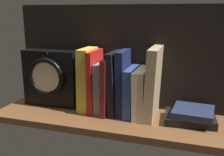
% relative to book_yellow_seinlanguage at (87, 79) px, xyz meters
% --- Properties ---
extents(ground_plane, '(0.88, 0.27, 0.03)m').
position_rel_book_yellow_seinlanguage_xyz_m(ground_plane, '(0.11, -0.04, -0.13)').
color(ground_plane, brown).
extents(back_panel, '(0.88, 0.01, 0.40)m').
position_rel_book_yellow_seinlanguage_xyz_m(back_panel, '(0.11, 0.09, 0.08)').
color(back_panel, black).
rests_on(back_panel, ground_plane).
extents(book_yellow_seinlanguage, '(0.05, 0.12, 0.24)m').
position_rel_book_yellow_seinlanguage_xyz_m(book_yellow_seinlanguage, '(0.00, 0.00, 0.00)').
color(book_yellow_seinlanguage, gold).
rests_on(book_yellow_seinlanguage, ground_plane).
extents(book_red_requiem, '(0.02, 0.14, 0.23)m').
position_rel_book_yellow_seinlanguage_xyz_m(book_red_requiem, '(0.03, 0.00, -0.00)').
color(book_red_requiem, red).
rests_on(book_red_requiem, ground_plane).
extents(book_gray_chess, '(0.03, 0.13, 0.19)m').
position_rel_book_yellow_seinlanguage_xyz_m(book_gray_chess, '(0.06, 0.00, -0.02)').
color(book_gray_chess, gray).
rests_on(book_gray_chess, ground_plane).
extents(book_maroon_dawkins, '(0.02, 0.16, 0.21)m').
position_rel_book_yellow_seinlanguage_xyz_m(book_maroon_dawkins, '(0.09, 0.00, -0.01)').
color(book_maroon_dawkins, maroon).
rests_on(book_maroon_dawkins, ground_plane).
extents(book_black_skeptic, '(0.04, 0.15, 0.23)m').
position_rel_book_yellow_seinlanguage_xyz_m(book_black_skeptic, '(0.11, 0.00, -0.00)').
color(book_black_skeptic, black).
rests_on(book_black_skeptic, ground_plane).
extents(book_navy_bierce, '(0.03, 0.13, 0.24)m').
position_rel_book_yellow_seinlanguage_xyz_m(book_navy_bierce, '(0.14, 0.00, -0.00)').
color(book_navy_bierce, '#192147').
rests_on(book_navy_bierce, ground_plane).
extents(book_blue_modern, '(0.03, 0.15, 0.18)m').
position_rel_book_yellow_seinlanguage_xyz_m(book_blue_modern, '(0.18, 0.00, -0.03)').
color(book_blue_modern, '#2D4C8E').
rests_on(book_blue_modern, ground_plane).
extents(book_cream_twain, '(0.04, 0.16, 0.18)m').
position_rel_book_yellow_seinlanguage_xyz_m(book_cream_twain, '(0.21, 0.00, -0.03)').
color(book_cream_twain, beige).
rests_on(book_cream_twain, ground_plane).
extents(book_tan_shortstories, '(0.04, 0.17, 0.26)m').
position_rel_book_yellow_seinlanguage_xyz_m(book_tan_shortstories, '(0.25, 0.00, 0.01)').
color(book_tan_shortstories, tan).
rests_on(book_tan_shortstories, ground_plane).
extents(framed_clock, '(0.23, 0.07, 0.23)m').
position_rel_book_yellow_seinlanguage_xyz_m(framed_clock, '(-0.16, -0.01, -0.01)').
color(framed_clock, black).
rests_on(framed_clock, ground_plane).
extents(book_stack_side, '(0.18, 0.15, 0.05)m').
position_rel_book_yellow_seinlanguage_xyz_m(book_stack_side, '(0.39, -0.01, -0.10)').
color(book_stack_side, black).
rests_on(book_stack_side, ground_plane).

